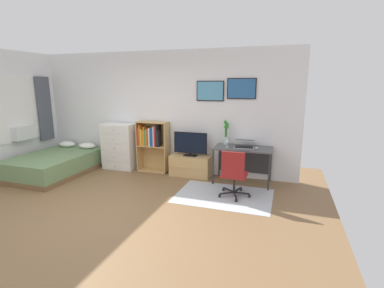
{
  "coord_description": "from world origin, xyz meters",
  "views": [
    {
      "loc": [
        2.73,
        -3.47,
        2.0
      ],
      "look_at": [
        1.06,
        1.5,
        0.87
      ],
      "focal_mm": 26.47,
      "sensor_mm": 36.0,
      "label": 1
    }
  ],
  "objects": [
    {
      "name": "wine_glass",
      "position": [
        1.64,
        1.99,
        0.87
      ],
      "size": [
        0.07,
        0.07,
        0.18
      ],
      "color": "silver",
      "rests_on": "desk"
    },
    {
      "name": "wall_back_with_posters",
      "position": [
        0.02,
        2.43,
        1.36
      ],
      "size": [
        6.12,
        0.09,
        2.7
      ],
      "color": "white",
      "rests_on": "ground_plane"
    },
    {
      "name": "computer_mouse",
      "position": [
        2.21,
        2.03,
        0.76
      ],
      "size": [
        0.06,
        0.1,
        0.03
      ],
      "primitive_type": "ellipsoid",
      "color": "silver",
      "rests_on": "desk"
    },
    {
      "name": "office_chair",
      "position": [
        1.92,
        1.26,
        0.46
      ],
      "size": [
        0.56,
        0.58,
        0.86
      ],
      "rotation": [
        0.0,
        0.0,
        0.0
      ],
      "color": "#232326",
      "rests_on": "ground_plane"
    },
    {
      "name": "tv_stand",
      "position": [
        0.81,
        2.17,
        0.23
      ],
      "size": [
        0.88,
        0.41,
        0.46
      ],
      "color": "tan",
      "rests_on": "ground_plane"
    },
    {
      "name": "area_rug",
      "position": [
        1.75,
        1.28,
        0.0
      ],
      "size": [
        1.7,
        1.2,
        0.01
      ],
      "primitive_type": "cube",
      "color": "#B2B7BC",
      "rests_on": "ground_plane"
    },
    {
      "name": "laptop",
      "position": [
        1.96,
        2.14,
        0.81
      ],
      "size": [
        0.41,
        0.43,
        0.17
      ],
      "rotation": [
        0.0,
        0.0,
        0.06
      ],
      "color": "#B7B7BC",
      "rests_on": "desk"
    },
    {
      "name": "desk",
      "position": [
        1.95,
        2.15,
        0.6
      ],
      "size": [
        1.14,
        0.59,
        0.74
      ],
      "color": "#4C4C4F",
      "rests_on": "ground_plane"
    },
    {
      "name": "bed",
      "position": [
        -2.13,
        1.38,
        0.23
      ],
      "size": [
        1.37,
        2.0,
        0.57
      ],
      "rotation": [
        0.0,
        0.0,
        0.01
      ],
      "color": "brown",
      "rests_on": "ground_plane"
    },
    {
      "name": "dresser",
      "position": [
        -0.96,
        2.15,
        0.54
      ],
      "size": [
        0.76,
        0.46,
        1.08
      ],
      "color": "white",
      "rests_on": "ground_plane"
    },
    {
      "name": "bookshelf",
      "position": [
        -0.15,
        2.21,
        0.7
      ],
      "size": [
        0.71,
        0.3,
        1.15
      ],
      "color": "tan",
      "rests_on": "ground_plane"
    },
    {
      "name": "ground_plane",
      "position": [
        0.0,
        0.0,
        0.0
      ],
      "size": [
        7.2,
        7.2,
        0.0
      ],
      "primitive_type": "plane",
      "color": "brown"
    },
    {
      "name": "bamboo_vase",
      "position": [
        1.55,
        2.28,
        1.0
      ],
      "size": [
        0.11,
        0.1,
        0.5
      ],
      "color": "silver",
      "rests_on": "desk"
    },
    {
      "name": "television",
      "position": [
        0.81,
        2.15,
        0.71
      ],
      "size": [
        0.74,
        0.16,
        0.52
      ],
      "color": "black",
      "rests_on": "tv_stand"
    }
  ]
}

